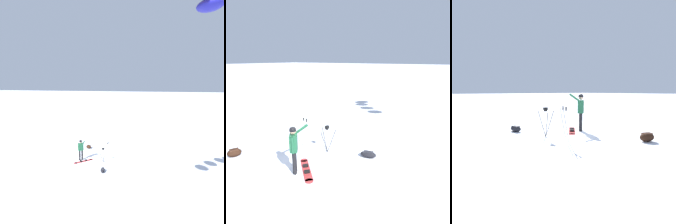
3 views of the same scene
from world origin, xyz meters
TOP-DOWN VIEW (x-y plane):
  - ground_plane at (0.00, 0.00)m, footprint 300.00×300.00m
  - snowboarder at (-0.38, 0.27)m, footprint 0.55×0.75m
  - snowboard at (-0.62, -0.06)m, footprint 1.43×1.28m
  - gear_bag_large at (-2.14, -2.23)m, footprint 0.71×0.44m
  - camera_tripod at (-0.38, -1.71)m, footprint 0.76×0.54m
  - gear_bag_small at (2.68, 0.78)m, footprint 0.57×0.67m
  - ski_poles at (0.92, -1.77)m, footprint 0.28×0.37m

SIDE VIEW (x-z plane):
  - ground_plane at x=0.00m, z-range 0.00..0.00m
  - snowboard at x=-0.62m, z-range -0.03..0.07m
  - gear_bag_large at x=-2.14m, z-range 0.01..0.28m
  - gear_bag_small at x=2.68m, z-range 0.01..0.35m
  - ski_poles at x=0.92m, z-range 0.21..1.54m
  - camera_tripod at x=-0.38m, z-range 0.27..1.50m
  - snowboarder at x=-0.38m, z-range 0.19..1.98m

